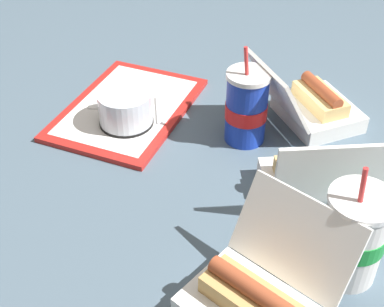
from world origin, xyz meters
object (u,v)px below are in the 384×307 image
object	(u,v)px
clamshell_hotdog_right	(313,106)
cake_container	(125,109)
plastic_fork	(159,110)
ketchup_cup	(121,89)
soda_cup_front	(246,107)
food_tray	(127,109)
clamshell_hotdog_center	(317,178)
clamshell_hotdog_left	(256,301)
soda_cup_corner	(353,236)

from	to	relation	value
clamshell_hotdog_right	cake_container	bearing A→B (deg)	-75.19
cake_container	clamshell_hotdog_right	distance (m)	0.42
cake_container	plastic_fork	world-z (taller)	cake_container
plastic_fork	clamshell_hotdog_right	xyz separation A→B (m)	(-0.05, 0.35, 0.02)
ketchup_cup	soda_cup_front	world-z (taller)	soda_cup_front
food_tray	soda_cup_front	bearing A→B (deg)	79.38
clamshell_hotdog_center	plastic_fork	bearing A→B (deg)	-119.23
soda_cup_front	food_tray	bearing A→B (deg)	-100.62
food_tray	ketchup_cup	bearing A→B (deg)	-147.74
ketchup_cup	plastic_fork	distance (m)	0.12
food_tray	clamshell_hotdog_left	world-z (taller)	clamshell_hotdog_left
cake_container	plastic_fork	size ratio (longest dim) A/B	1.10
cake_container	clamshell_hotdog_left	world-z (taller)	clamshell_hotdog_left
soda_cup_corner	clamshell_hotdog_left	bearing A→B (deg)	-49.13
food_tray	plastic_fork	bearing A→B (deg)	86.96
cake_container	ketchup_cup	world-z (taller)	cake_container
clamshell_hotdog_left	soda_cup_corner	xyz separation A→B (m)	(-0.12, 0.14, 0.04)
food_tray	soda_cup_corner	distance (m)	0.63
clamshell_hotdog_center	soda_cup_corner	size ratio (longest dim) A/B	1.02
plastic_fork	soda_cup_corner	xyz separation A→B (m)	(0.38, 0.41, 0.07)
clamshell_hotdog_left	clamshell_hotdog_right	distance (m)	0.55
ketchup_cup	soda_cup_corner	distance (m)	0.68
plastic_fork	clamshell_hotdog_left	bearing A→B (deg)	12.16
ketchup_cup	clamshell_hotdog_center	bearing A→B (deg)	61.61
cake_container	soda_cup_corner	distance (m)	0.57
clamshell_hotdog_right	soda_cup_front	world-z (taller)	soda_cup_front
food_tray	soda_cup_corner	xyz separation A→B (m)	(0.38, 0.49, 0.08)
food_tray	plastic_fork	distance (m)	0.08
plastic_fork	clamshell_hotdog_left	world-z (taller)	clamshell_hotdog_left
plastic_fork	soda_cup_corner	world-z (taller)	soda_cup_corner
clamshell_hotdog_right	plastic_fork	bearing A→B (deg)	-82.24
clamshell_hotdog_right	soda_cup_front	size ratio (longest dim) A/B	1.27
food_tray	cake_container	distance (m)	0.08
food_tray	ketchup_cup	size ratio (longest dim) A/B	10.33
ketchup_cup	plastic_fork	world-z (taller)	ketchup_cup
clamshell_hotdog_center	clamshell_hotdog_right	bearing A→B (deg)	-177.33
food_tray	clamshell_hotdog_center	size ratio (longest dim) A/B	1.80
cake_container	soda_cup_front	xyz separation A→B (m)	(-0.01, 0.26, 0.03)
cake_container	ketchup_cup	bearing A→B (deg)	-156.75
clamshell_hotdog_left	soda_cup_front	size ratio (longest dim) A/B	1.25
clamshell_hotdog_left	clamshell_hotdog_right	bearing A→B (deg)	172.45
plastic_fork	cake_container	bearing A→B (deg)	-61.47
food_tray	ketchup_cup	xyz separation A→B (m)	(-0.05, -0.03, 0.02)
clamshell_hotdog_right	soda_cup_corner	xyz separation A→B (m)	(0.43, 0.06, 0.04)
plastic_fork	clamshell_hotdog_center	distance (m)	0.41
food_tray	clamshell_hotdog_left	size ratio (longest dim) A/B	1.48
soda_cup_corner	soda_cup_front	world-z (taller)	soda_cup_corner
plastic_fork	clamshell_hotdog_left	size ratio (longest dim) A/B	0.39
soda_cup_corner	clamshell_hotdog_center	bearing A→B (deg)	-163.69
clamshell_hotdog_left	plastic_fork	bearing A→B (deg)	-151.19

